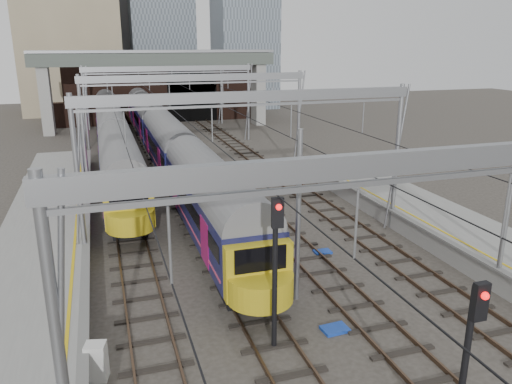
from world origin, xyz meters
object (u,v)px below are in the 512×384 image
object	(u,v)px
train_main	(158,130)
signal_near_left	(276,257)
signal_near_centre	(468,354)
train_second	(109,119)
relay_cabinet	(97,362)

from	to	relation	value
train_main	signal_near_left	xyz separation A→B (m)	(-0.01, -32.06, 1.00)
train_main	signal_near_centre	distance (m)	38.11
train_main	signal_near_left	size ratio (longest dim) A/B	11.17
train_main	signal_near_left	distance (m)	32.07
train_main	train_second	distance (m)	9.18
train_main	signal_near_centre	world-z (taller)	signal_near_centre
signal_near_centre	train_second	bearing A→B (deg)	98.21
train_second	train_main	bearing A→B (deg)	-64.16
signal_near_left	relay_cabinet	size ratio (longest dim) A/B	4.38
train_second	relay_cabinet	bearing A→B (deg)	-92.56
train_second	relay_cabinet	xyz separation A→B (m)	(-1.80, -40.19, -1.73)
train_main	relay_cabinet	size ratio (longest dim) A/B	48.95
train_main	signal_near_left	bearing A→B (deg)	-90.02
train_main	signal_near_left	world-z (taller)	signal_near_left
signal_near_left	signal_near_centre	distance (m)	6.50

